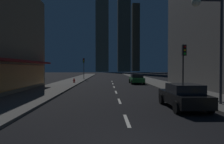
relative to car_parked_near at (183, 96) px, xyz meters
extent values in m
cube|color=black|center=(-3.60, 26.20, -0.79)|extent=(78.00, 136.00, 0.10)
cube|color=#605E59|center=(3.40, 26.20, -0.67)|extent=(4.00, 76.00, 0.15)
cube|color=#605E59|center=(-10.60, 26.20, -0.67)|extent=(4.00, 76.00, 0.15)
cube|color=silver|center=(-3.60, -2.60, -0.73)|extent=(0.16, 2.20, 0.01)
cube|color=silver|center=(-3.60, 2.60, -0.73)|extent=(0.16, 2.20, 0.01)
cube|color=silver|center=(-3.60, 7.80, -0.73)|extent=(0.16, 2.20, 0.01)
cube|color=silver|center=(-3.60, 13.00, -0.73)|extent=(0.16, 2.20, 0.01)
cube|color=silver|center=(-3.60, 18.20, -0.73)|extent=(0.16, 2.20, 0.01)
cube|color=silver|center=(-3.60, 23.40, -0.73)|extent=(0.16, 2.20, 0.01)
cube|color=#D88C3F|center=(-12.60, 5.59, 0.86)|extent=(0.10, 16.62, 2.20)
cube|color=maroon|center=(-12.20, 5.59, 2.26)|extent=(0.90, 17.22, 0.20)
cube|color=#645F4B|center=(-7.37, 111.78, 37.67)|extent=(7.91, 6.87, 76.82)
cube|color=#4C4839|center=(6.36, 113.05, 33.20)|extent=(7.83, 6.85, 67.88)
cube|color=#322F25|center=(16.26, 130.41, 23.30)|extent=(5.25, 6.68, 48.08)
cube|color=black|center=(0.00, 0.05, -0.13)|extent=(1.80, 4.20, 0.65)
cube|color=black|center=(0.00, -0.15, 0.43)|extent=(1.64, 2.00, 0.55)
cylinder|color=black|center=(-0.88, 1.45, -0.40)|extent=(0.22, 0.68, 0.68)
cylinder|color=black|center=(0.88, 1.45, -0.40)|extent=(0.22, 0.68, 0.68)
cylinder|color=black|center=(-0.88, -1.35, -0.40)|extent=(0.22, 0.68, 0.68)
cylinder|color=black|center=(0.88, -1.35, -0.40)|extent=(0.22, 0.68, 0.68)
sphere|color=white|center=(-0.55, 2.10, -0.08)|extent=(0.18, 0.18, 0.18)
sphere|color=white|center=(0.55, 2.10, -0.08)|extent=(0.18, 0.18, 0.18)
cube|color=#1E722D|center=(0.00, 18.15, -0.13)|extent=(1.80, 4.20, 0.65)
cube|color=black|center=(0.00, 17.95, 0.43)|extent=(1.64, 2.00, 0.55)
cylinder|color=black|center=(-0.88, 19.55, -0.40)|extent=(0.22, 0.68, 0.68)
cylinder|color=black|center=(0.88, 19.55, -0.40)|extent=(0.22, 0.68, 0.68)
cylinder|color=black|center=(-0.88, 16.75, -0.40)|extent=(0.22, 0.68, 0.68)
cylinder|color=black|center=(0.88, 16.75, -0.40)|extent=(0.22, 0.68, 0.68)
sphere|color=white|center=(-0.55, 20.20, -0.08)|extent=(0.18, 0.18, 0.18)
sphere|color=white|center=(0.55, 20.20, -0.08)|extent=(0.18, 0.18, 0.18)
cylinder|color=red|center=(-9.50, 18.70, -0.32)|extent=(0.22, 0.22, 0.55)
sphere|color=red|center=(-9.50, 18.70, -0.04)|extent=(0.21, 0.21, 0.21)
cylinder|color=red|center=(-9.50, 18.70, -0.56)|extent=(0.30, 0.30, 0.06)
cylinder|color=red|center=(-9.66, 18.70, -0.29)|extent=(0.10, 0.10, 0.10)
cylinder|color=red|center=(-9.34, 18.70, -0.29)|extent=(0.10, 0.10, 0.10)
cylinder|color=#2D2D2D|center=(1.90, 4.92, 1.51)|extent=(0.12, 0.12, 4.20)
cube|color=black|center=(1.90, 4.72, 3.11)|extent=(0.32, 0.24, 0.90)
sphere|color=red|center=(1.90, 4.59, 3.39)|extent=(0.18, 0.18, 0.18)
sphere|color=#F2B20C|center=(1.90, 4.59, 3.11)|extent=(0.18, 0.18, 0.18)
sphere|color=#19D833|center=(1.90, 4.59, 2.83)|extent=(0.18, 0.18, 0.18)
cylinder|color=#2D2D2D|center=(-9.10, 28.07, 1.51)|extent=(0.12, 0.12, 4.20)
cube|color=black|center=(-9.10, 27.87, 3.11)|extent=(0.32, 0.24, 0.90)
sphere|color=red|center=(-9.10, 27.74, 3.39)|extent=(0.18, 0.18, 0.18)
sphere|color=#F2B20C|center=(-9.10, 27.74, 3.11)|extent=(0.18, 0.18, 0.18)
sphere|color=#19D833|center=(-9.10, 27.74, 2.83)|extent=(0.18, 0.18, 0.18)
cylinder|color=#38383D|center=(2.60, 0.63, 2.66)|extent=(0.16, 0.16, 6.50)
cylinder|color=#38383D|center=(1.80, 0.63, 5.81)|extent=(1.60, 0.12, 0.12)
sphere|color=#FCF7CC|center=(1.00, 0.63, 5.71)|extent=(0.56, 0.56, 0.56)
camera|label=1|loc=(-4.50, -11.40, 1.64)|focal=31.56mm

